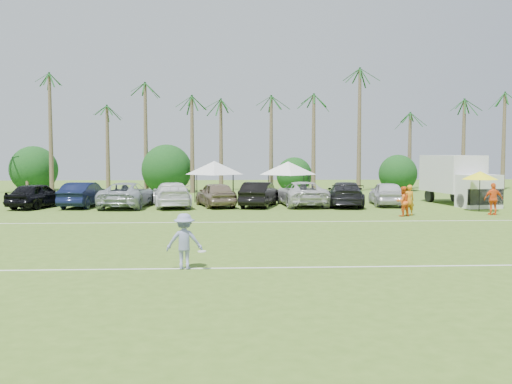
{
  "coord_description": "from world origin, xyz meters",
  "views": [
    {
      "loc": [
        -0.44,
        -15.97,
        3.7
      ],
      "look_at": [
        1.11,
        13.99,
        1.6
      ],
      "focal_mm": 40.0,
      "sensor_mm": 36.0,
      "label": 1
    }
  ],
  "objects": [
    {
      "name": "ground",
      "position": [
        0.0,
        0.0,
        0.0
      ],
      "size": [
        120.0,
        120.0,
        0.0
      ],
      "primitive_type": "plane",
      "color": "#45661E",
      "rests_on": "ground"
    },
    {
      "name": "palm_tree_1",
      "position": [
        -17.0,
        38.0,
        8.35
      ],
      "size": [
        2.4,
        2.4,
        9.9
      ],
      "color": "brown",
      "rests_on": "ground"
    },
    {
      "name": "field_lines",
      "position": [
        0.0,
        8.0,
        0.01
      ],
      "size": [
        80.0,
        12.1,
        0.01
      ],
      "color": "white",
      "rests_on": "ground"
    },
    {
      "name": "parked_car_6",
      "position": [
        4.73,
        23.01,
        0.84
      ],
      "size": [
        3.22,
        6.24,
        1.68
      ],
      "primitive_type": "imported",
      "rotation": [
        0.0,
        0.0,
        3.21
      ],
      "color": "silver",
      "rests_on": "ground"
    },
    {
      "name": "canopy_tent_right",
      "position": [
        4.23,
        27.12,
        2.99
      ],
      "size": [
        4.31,
        4.31,
        3.5
      ],
      "color": "black",
      "rests_on": "ground"
    },
    {
      "name": "palm_tree_9",
      "position": [
        18.0,
        38.0,
        8.35
      ],
      "size": [
        2.4,
        2.4,
        9.9
      ],
      "color": "brown",
      "rests_on": "ground"
    },
    {
      "name": "canopy_tent_left",
      "position": [
        -1.36,
        27.34,
        3.03
      ],
      "size": [
        4.36,
        4.36,
        3.54
      ],
      "color": "black",
      "rests_on": "ground"
    },
    {
      "name": "parked_car_1",
      "position": [
        -10.08,
        22.92,
        0.84
      ],
      "size": [
        2.39,
        5.28,
        1.68
      ],
      "primitive_type": "imported",
      "rotation": [
        0.0,
        0.0,
        3.02
      ],
      "color": "#0E1533",
      "rests_on": "ground"
    },
    {
      "name": "palm_tree_10",
      "position": [
        23.0,
        38.0,
        9.21
      ],
      "size": [
        2.4,
        2.4,
        10.9
      ],
      "color": "brown",
      "rests_on": "ground"
    },
    {
      "name": "parked_car_8",
      "position": [
        10.66,
        22.99,
        0.84
      ],
      "size": [
        2.52,
        5.12,
        1.68
      ],
      "primitive_type": "imported",
      "rotation": [
        0.0,
        0.0,
        3.03
      ],
      "color": "silver",
      "rests_on": "ground"
    },
    {
      "name": "sideline_player_a",
      "position": [
        10.2,
        16.68,
        0.9
      ],
      "size": [
        0.7,
        0.5,
        1.8
      ],
      "primitive_type": "imported",
      "rotation": [
        0.0,
        0.0,
        3.26
      ],
      "color": "orange",
      "rests_on": "ground"
    },
    {
      "name": "sideline_player_b",
      "position": [
        9.71,
        16.28,
        0.86
      ],
      "size": [
        1.01,
        0.89,
        1.73
      ],
      "primitive_type": "imported",
      "rotation": [
        0.0,
        0.0,
        3.47
      ],
      "color": "orange",
      "rests_on": "ground"
    },
    {
      "name": "frisbee_player",
      "position": [
        -1.78,
        1.97,
        0.89
      ],
      "size": [
        1.27,
        0.68,
        1.77
      ],
      "rotation": [
        0.0,
        0.0,
        3.12
      ],
      "color": "#7F85B4",
      "rests_on": "ground"
    },
    {
      "name": "box_truck",
      "position": [
        15.97,
        23.54,
        1.86
      ],
      "size": [
        3.49,
        7.04,
        3.47
      ],
      "rotation": [
        0.0,
        0.0,
        0.15
      ],
      "color": "silver",
      "rests_on": "ground"
    },
    {
      "name": "palm_tree_7",
      "position": [
        8.0,
        38.0,
        10.06
      ],
      "size": [
        2.4,
        2.4,
        11.9
      ],
      "color": "brown",
      "rests_on": "ground"
    },
    {
      "name": "palm_tree_4",
      "position": [
        -4.0,
        38.0,
        7.48
      ],
      "size": [
        2.4,
        2.4,
        8.9
      ],
      "color": "brown",
      "rests_on": "ground"
    },
    {
      "name": "palm_tree_2",
      "position": [
        -12.0,
        38.0,
        9.21
      ],
      "size": [
        2.4,
        2.4,
        10.9
      ],
      "color": "brown",
      "rests_on": "ground"
    },
    {
      "name": "parked_car_5",
      "position": [
        1.77,
        22.64,
        0.84
      ],
      "size": [
        3.04,
        5.39,
        1.68
      ],
      "primitive_type": "imported",
      "rotation": [
        0.0,
        0.0,
        2.88
      ],
      "color": "black",
      "rests_on": "ground"
    },
    {
      "name": "palm_tree_11",
      "position": [
        27.0,
        38.0,
        10.06
      ],
      "size": [
        2.4,
        2.4,
        11.9
      ],
      "color": "brown",
      "rests_on": "ground"
    },
    {
      "name": "palm_tree_5",
      "position": [
        0.0,
        38.0,
        8.35
      ],
      "size": [
        2.4,
        2.4,
        9.9
      ],
      "color": "brown",
      "rests_on": "ground"
    },
    {
      "name": "parked_car_2",
      "position": [
        -7.12,
        22.56,
        0.84
      ],
      "size": [
        3.24,
        6.24,
        1.68
      ],
      "primitive_type": "imported",
      "rotation": [
        0.0,
        0.0,
        3.07
      ],
      "color": "#9DA4AC",
      "rests_on": "ground"
    },
    {
      "name": "parked_car_3",
      "position": [
        -4.16,
        22.61,
        0.84
      ],
      "size": [
        3.28,
        6.1,
        1.68
      ],
      "primitive_type": "imported",
      "rotation": [
        0.0,
        0.0,
        3.31
      ],
      "color": "white",
      "rests_on": "ground"
    },
    {
      "name": "bush_tree_0",
      "position": [
        -19.0,
        39.0,
        1.8
      ],
      "size": [
        4.0,
        4.0,
        4.0
      ],
      "color": "brown",
      "rests_on": "ground"
    },
    {
      "name": "palm_tree_8",
      "position": [
        13.0,
        38.0,
        7.48
      ],
      "size": [
        2.4,
        2.4,
        8.9
      ],
      "color": "brown",
      "rests_on": "ground"
    },
    {
      "name": "parked_car_4",
      "position": [
        -1.19,
        22.78,
        0.84
      ],
      "size": [
        3.22,
        5.28,
        1.68
      ],
      "primitive_type": "imported",
      "rotation": [
        0.0,
        0.0,
        3.41
      ],
      "color": "#7C6955",
      "rests_on": "ground"
    },
    {
      "name": "bush_tree_2",
      "position": [
        6.0,
        39.0,
        1.8
      ],
      "size": [
        4.0,
        4.0,
        4.0
      ],
      "color": "brown",
      "rests_on": "ground"
    },
    {
      "name": "palm_tree_6",
      "position": [
        4.0,
        38.0,
        9.21
      ],
      "size": [
        2.4,
        2.4,
        10.9
      ],
      "color": "brown",
      "rests_on": "ground"
    },
    {
      "name": "parked_car_7",
      "position": [
        7.7,
        22.58,
        0.84
      ],
      "size": [
        3.24,
        6.09,
        1.68
      ],
      "primitive_type": "imported",
      "rotation": [
        0.0,
        0.0,
        2.98
      ],
      "color": "black",
      "rests_on": "ground"
    },
    {
      "name": "bush_tree_1",
      "position": [
        -6.0,
        39.0,
        1.8
      ],
      "size": [
        4.0,
        4.0,
        4.0
      ],
      "color": "brown",
      "rests_on": "ground"
    },
    {
      "name": "sideline_player_c",
      "position": [
        15.24,
        16.63,
        0.95
      ],
      "size": [
        1.11,
        0.46,
        1.9
      ],
      "primitive_type": "imported",
      "rotation": [
        0.0,
        0.0,
        3.14
      ],
      "color": "orange",
      "rests_on": "ground"
    },
    {
      "name": "parked_car_0",
      "position": [
        -13.05,
        22.52,
        0.84
      ],
      "size": [
        3.27,
        5.29,
        1.68
      ],
      "primitive_type": "imported",
      "rotation": [
        0.0,
        0.0,
        2.86
      ],
      "color": "black",
      "rests_on": "ground"
    },
    {
      "name": "bush_tree_3",
      "position": [
        16.0,
        39.0,
        1.8
      ],
      "size": [
        4.0,
        4.0,
        4.0
      ],
      "color": "brown",
      "rests_on": "ground"
    },
    {
      "name": "palm_tree_3",
      "position": [
        -8.0,
        38.0,
        10.06
      ],
      "size": [
        2.4,
        2.4,
        11.9
      ],
      "color": "brown",
      "rests_on": "ground"
    },
    {
      "name": "market_umbrella",
      "position": [
        15.35,
        18.75,
        2.26
      ],
      "size": [
        2.26,
        2.26,
        2.52
      ],
      "color": "black",
      "rests_on": "ground"
    }
  ]
}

